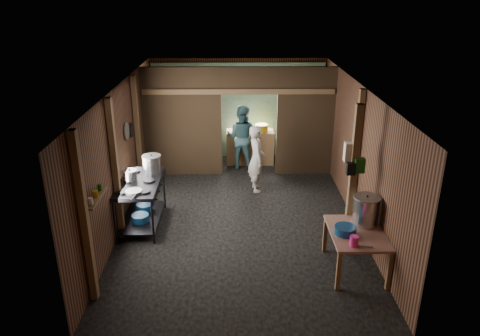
{
  "coord_description": "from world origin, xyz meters",
  "views": [
    {
      "loc": [
        -0.11,
        -8.24,
        4.32
      ],
      "look_at": [
        0.0,
        -0.2,
        1.1
      ],
      "focal_mm": 34.38,
      "sensor_mm": 36.0,
      "label": 1
    }
  ],
  "objects_px": {
    "prep_table": "(355,251)",
    "stove_pot_large": "(152,164)",
    "cook": "(256,159)",
    "stock_pot": "(366,211)",
    "yellow_tub": "(262,128)",
    "pink_bucket": "(354,241)",
    "gas_range": "(141,203)"
  },
  "relations": [
    {
      "from": "stove_pot_large",
      "to": "pink_bucket",
      "type": "relative_size",
      "value": 2.24
    },
    {
      "from": "stove_pot_large",
      "to": "stock_pot",
      "type": "xyz_separation_m",
      "value": [
        3.72,
        -1.74,
        -0.15
      ]
    },
    {
      "from": "gas_range",
      "to": "prep_table",
      "type": "bearing_deg",
      "value": -22.47
    },
    {
      "from": "yellow_tub",
      "to": "cook",
      "type": "xyz_separation_m",
      "value": [
        -0.21,
        -1.72,
        -0.19
      ]
    },
    {
      "from": "yellow_tub",
      "to": "cook",
      "type": "relative_size",
      "value": 0.21
    },
    {
      "from": "prep_table",
      "to": "stock_pot",
      "type": "height_order",
      "value": "stock_pot"
    },
    {
      "from": "yellow_tub",
      "to": "cook",
      "type": "height_order",
      "value": "cook"
    },
    {
      "from": "stock_pot",
      "to": "stove_pot_large",
      "type": "bearing_deg",
      "value": 154.96
    },
    {
      "from": "stove_pot_large",
      "to": "gas_range",
      "type": "bearing_deg",
      "value": -109.88
    },
    {
      "from": "gas_range",
      "to": "stove_pot_large",
      "type": "bearing_deg",
      "value": 70.12
    },
    {
      "from": "cook",
      "to": "stock_pot",
      "type": "bearing_deg",
      "value": -158.16
    },
    {
      "from": "pink_bucket",
      "to": "stove_pot_large",
      "type": "bearing_deg",
      "value": 144.38
    },
    {
      "from": "stock_pot",
      "to": "pink_bucket",
      "type": "height_order",
      "value": "stock_pot"
    },
    {
      "from": "gas_range",
      "to": "prep_table",
      "type": "relative_size",
      "value": 1.32
    },
    {
      "from": "prep_table",
      "to": "stove_pot_large",
      "type": "bearing_deg",
      "value": 150.48
    },
    {
      "from": "stock_pot",
      "to": "cook",
      "type": "height_order",
      "value": "cook"
    },
    {
      "from": "prep_table",
      "to": "stove_pot_large",
      "type": "height_order",
      "value": "stove_pot_large"
    },
    {
      "from": "stock_pot",
      "to": "yellow_tub",
      "type": "relative_size",
      "value": 1.57
    },
    {
      "from": "stove_pot_large",
      "to": "pink_bucket",
      "type": "distance_m",
      "value": 4.17
    },
    {
      "from": "yellow_tub",
      "to": "cook",
      "type": "distance_m",
      "value": 1.75
    },
    {
      "from": "pink_bucket",
      "to": "cook",
      "type": "relative_size",
      "value": 0.11
    },
    {
      "from": "gas_range",
      "to": "stock_pot",
      "type": "distance_m",
      "value": 4.12
    },
    {
      "from": "gas_range",
      "to": "yellow_tub",
      "type": "relative_size",
      "value": 4.81
    },
    {
      "from": "prep_table",
      "to": "stove_pot_large",
      "type": "distance_m",
      "value": 4.13
    },
    {
      "from": "stove_pot_large",
      "to": "yellow_tub",
      "type": "relative_size",
      "value": 1.13
    },
    {
      "from": "stock_pot",
      "to": "yellow_tub",
      "type": "height_order",
      "value": "stock_pot"
    },
    {
      "from": "yellow_tub",
      "to": "cook",
      "type": "bearing_deg",
      "value": -96.97
    },
    {
      "from": "prep_table",
      "to": "stock_pot",
      "type": "relative_size",
      "value": 2.32
    },
    {
      "from": "pink_bucket",
      "to": "cook",
      "type": "distance_m",
      "value": 3.79
    },
    {
      "from": "stove_pot_large",
      "to": "stock_pot",
      "type": "bearing_deg",
      "value": -25.04
    },
    {
      "from": "pink_bucket",
      "to": "prep_table",
      "type": "bearing_deg",
      "value": 69.18
    },
    {
      "from": "gas_range",
      "to": "prep_table",
      "type": "height_order",
      "value": "gas_range"
    }
  ]
}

